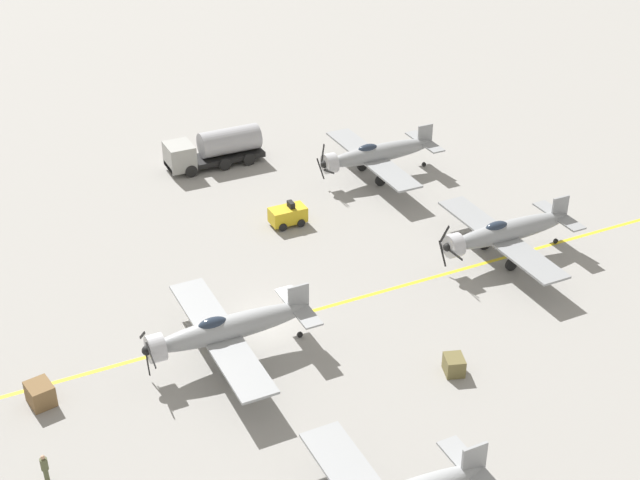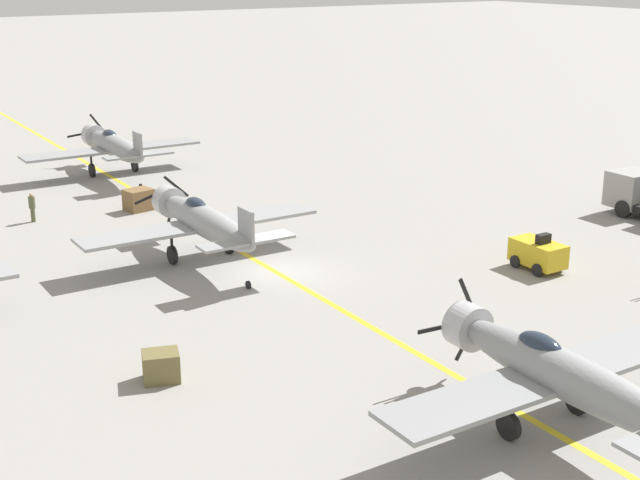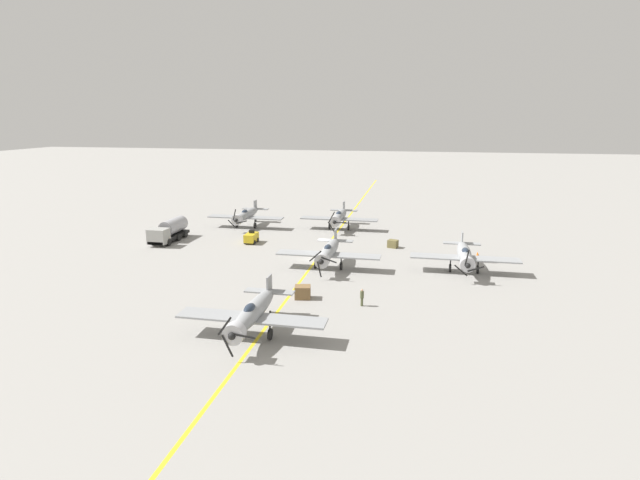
# 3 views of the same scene
# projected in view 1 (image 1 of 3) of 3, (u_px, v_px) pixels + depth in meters

# --- Properties ---
(ground_plane) EXTENTS (400.00, 400.00, 0.00)m
(ground_plane) POSITION_uv_depth(u_px,v_px,m) (273.00, 322.00, 53.91)
(ground_plane) COLOR gray
(taxiway_stripe) EXTENTS (0.30, 160.00, 0.01)m
(taxiway_stripe) POSITION_uv_depth(u_px,v_px,m) (273.00, 322.00, 53.91)
(taxiway_stripe) COLOR yellow
(taxiway_stripe) RESTS_ON ground
(airplane_near_center) EXTENTS (12.00, 9.98, 3.65)m
(airplane_near_center) POSITION_uv_depth(u_px,v_px,m) (505.00, 232.00, 59.30)
(airplane_near_center) COLOR gray
(airplane_near_center) RESTS_ON ground
(airplane_near_right) EXTENTS (12.00, 9.98, 3.76)m
(airplane_near_right) POSITION_uv_depth(u_px,v_px,m) (376.00, 154.00, 70.03)
(airplane_near_right) COLOR gray
(airplane_near_right) RESTS_ON ground
(airplane_mid_center) EXTENTS (12.00, 9.98, 3.65)m
(airplane_mid_center) POSITION_uv_depth(u_px,v_px,m) (226.00, 329.00, 49.84)
(airplane_mid_center) COLOR #939698
(airplane_mid_center) RESTS_ON ground
(fuel_tanker) EXTENTS (2.67, 8.00, 2.98)m
(fuel_tanker) POSITION_uv_depth(u_px,v_px,m) (214.00, 148.00, 72.18)
(fuel_tanker) COLOR black
(fuel_tanker) RESTS_ON ground
(tow_tractor) EXTENTS (1.57, 2.60, 1.79)m
(tow_tractor) POSITION_uv_depth(u_px,v_px,m) (288.00, 215.00, 63.96)
(tow_tractor) COLOR gold
(tow_tractor) RESTS_ON ground
(ground_crew_walking) EXTENTS (0.36, 0.36, 1.65)m
(ground_crew_walking) POSITION_uv_depth(u_px,v_px,m) (45.00, 467.00, 42.16)
(ground_crew_walking) COLOR #515638
(ground_crew_walking) RESTS_ON ground
(supply_crate_by_tanker) EXTENTS (1.70, 1.50, 1.25)m
(supply_crate_by_tanker) POSITION_uv_depth(u_px,v_px,m) (40.00, 394.00, 47.18)
(supply_crate_by_tanker) COLOR brown
(supply_crate_by_tanker) RESTS_ON ground
(supply_crate_mid_lane) EXTENTS (1.51, 1.38, 1.04)m
(supply_crate_mid_lane) POSITION_uv_depth(u_px,v_px,m) (454.00, 365.00, 49.48)
(supply_crate_mid_lane) COLOR brown
(supply_crate_mid_lane) RESTS_ON ground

